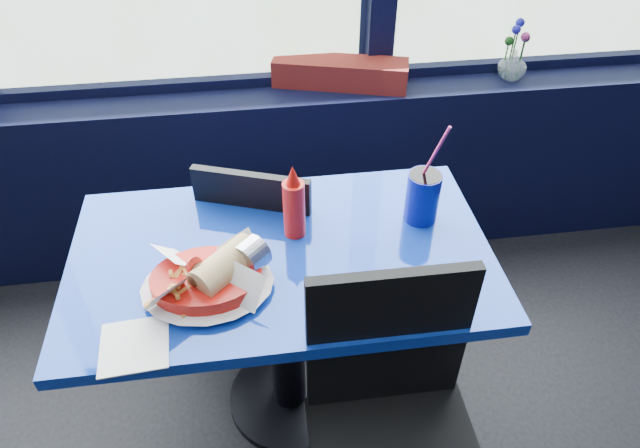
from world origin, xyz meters
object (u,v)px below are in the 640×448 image
at_px(chair_near_back, 246,243).
at_px(flower_vase, 513,61).
at_px(food_basket, 209,278).
at_px(near_table, 284,295).
at_px(chair_near_front, 394,419).
at_px(ketchup_bottle, 294,205).
at_px(soda_cup, 423,196).
at_px(planter_box, 340,73).

relative_size(chair_near_back, flower_vase, 3.62).
relative_size(chair_near_back, food_basket, 2.33).
relative_size(near_table, chair_near_front, 1.25).
distance_m(chair_near_front, food_basket, 0.60).
bearing_deg(chair_near_back, food_basket, 98.74).
relative_size(ketchup_bottle, soda_cup, 0.71).
bearing_deg(ketchup_bottle, flower_vase, 38.72).
distance_m(flower_vase, soda_cup, 0.96).
bearing_deg(soda_cup, chair_near_back, 156.73).
relative_size(food_basket, ketchup_bottle, 1.57).
bearing_deg(soda_cup, ketchup_bottle, -177.42).
bearing_deg(chair_near_back, near_table, 128.41).
xyz_separation_m(planter_box, food_basket, (-0.51, -1.00, -0.06)).
bearing_deg(near_table, planter_box, 70.50).
height_order(chair_near_front, soda_cup, soda_cup).
relative_size(chair_near_front, planter_box, 1.80).
bearing_deg(ketchup_bottle, chair_near_front, -69.78).
bearing_deg(food_basket, ketchup_bottle, 18.27).
xyz_separation_m(food_basket, ketchup_bottle, (0.25, 0.19, 0.06)).
height_order(near_table, planter_box, planter_box).
bearing_deg(food_basket, chair_near_back, 58.80).
height_order(near_table, chair_near_front, chair_near_front).
height_order(chair_near_front, planter_box, chair_near_front).
distance_m(chair_near_back, ketchup_bottle, 0.46).
height_order(chair_near_front, food_basket, chair_near_front).
bearing_deg(near_table, chair_near_front, -61.57).
bearing_deg(food_basket, chair_near_front, -56.84).
distance_m(chair_near_front, chair_near_back, 0.85).
bearing_deg(near_table, soda_cup, 12.48).
distance_m(near_table, ketchup_bottle, 0.30).
bearing_deg(soda_cup, near_table, -167.52).
bearing_deg(flower_vase, ketchup_bottle, -141.28).
relative_size(near_table, soda_cup, 3.55).
bearing_deg(chair_near_front, flower_vase, 59.55).
height_order(chair_near_back, soda_cup, soda_cup).
bearing_deg(planter_box, near_table, -93.59).
xyz_separation_m(near_table, chair_near_back, (-0.11, 0.33, -0.07)).
bearing_deg(near_table, flower_vase, 40.07).
relative_size(planter_box, ketchup_bottle, 2.22).
height_order(planter_box, food_basket, planter_box).
bearing_deg(planter_box, flower_vase, 13.09).
bearing_deg(planter_box, food_basket, -101.14).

